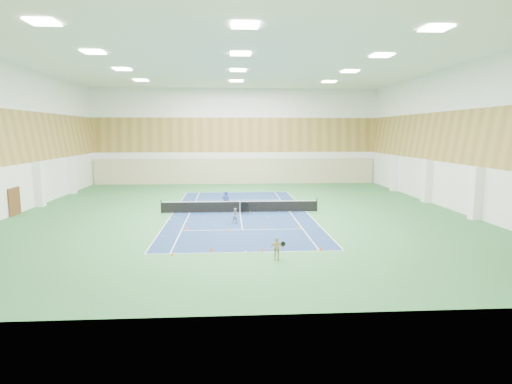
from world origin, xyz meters
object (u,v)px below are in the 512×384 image
(tennis_net, at_px, (240,206))
(coach, at_px, (226,201))
(ball_cart, at_px, (244,208))
(child_apron, at_px, (277,248))
(child_court, at_px, (236,216))

(tennis_net, relative_size, coach, 7.61)
(coach, xyz_separation_m, ball_cart, (1.50, -1.20, -0.38))
(tennis_net, bearing_deg, ball_cart, -60.05)
(tennis_net, height_order, ball_cart, tennis_net)
(child_apron, bearing_deg, child_court, 107.81)
(tennis_net, xyz_separation_m, child_apron, (1.54, -13.29, 0.04))
(coach, bearing_deg, child_court, 93.56)
(child_court, relative_size, child_apron, 0.94)
(coach, distance_m, child_apron, 14.15)
(tennis_net, xyz_separation_m, coach, (-1.16, 0.60, 0.29))
(coach, xyz_separation_m, child_apron, (2.70, -13.89, -0.25))
(ball_cart, bearing_deg, tennis_net, 106.33)
(tennis_net, relative_size, child_apron, 10.87)
(coach, relative_size, child_court, 1.52)
(ball_cart, bearing_deg, coach, 127.82)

